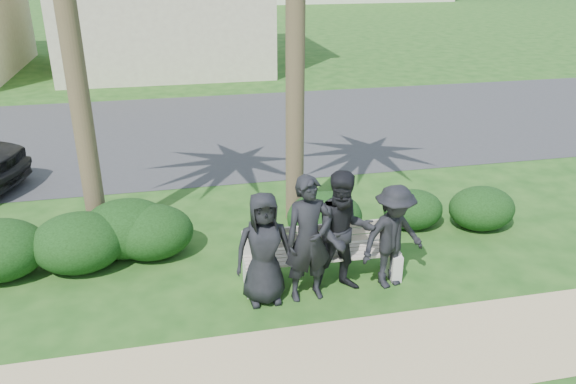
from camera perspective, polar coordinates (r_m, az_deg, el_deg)
name	(u,v)px	position (r m, az deg, el deg)	size (l,w,h in m)	color
ground	(262,288)	(8.30, -2.70, -9.69)	(160.00, 160.00, 0.00)	#184313
footpath	(287,371)	(6.88, -0.05, -17.68)	(30.00, 1.60, 0.01)	tan
asphalt_street	(212,130)	(15.59, -7.69, 6.22)	(160.00, 8.00, 0.01)	#2D2D30
park_bench	(322,259)	(8.30, 3.46, -6.77)	(2.31, 0.58, 0.80)	#A79B8C
man_a	(264,249)	(7.63, -2.47, -5.77)	(0.79, 0.52, 1.62)	black
man_b	(309,239)	(7.65, 2.12, -4.82)	(0.67, 0.44, 1.83)	black
man_c	(344,233)	(7.85, 5.69, -4.19)	(0.88, 0.69, 1.82)	black
man_d	(393,237)	(8.12, 10.63, -4.51)	(1.01, 0.58, 1.57)	black
hedge_b	(127,227)	(9.34, -16.08, -3.39)	(1.43, 1.18, 0.94)	black
hedge_c	(152,231)	(9.19, -13.67, -3.84)	(1.31, 1.08, 0.86)	black
hedge_d	(325,215)	(9.47, 3.74, -2.39)	(1.29, 1.06, 0.84)	black
hedge_e	(413,208)	(10.13, 12.59, -1.62)	(1.06, 0.88, 0.69)	black
hedge_f	(482,207)	(10.42, 19.09, -1.45)	(1.17, 0.97, 0.76)	black
hedge_extra	(78,241)	(9.14, -20.53, -4.68)	(1.41, 1.16, 0.92)	black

